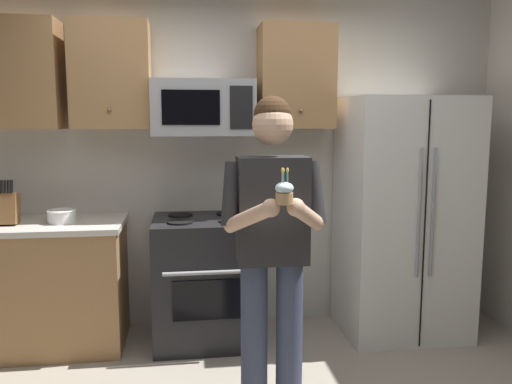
{
  "coord_description": "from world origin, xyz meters",
  "views": [
    {
      "loc": [
        -0.28,
        -2.36,
        1.63
      ],
      "look_at": [
        0.09,
        0.36,
        1.25
      ],
      "focal_mm": 36.21,
      "sensor_mm": 36.0,
      "label": 1
    }
  ],
  "objects_px": {
    "oven_range": "(206,279)",
    "refrigerator": "(403,217)",
    "knife_block": "(6,208)",
    "microwave": "(203,108)",
    "cupcake": "(284,193)",
    "bowl_large_white": "(62,216)",
    "person": "(272,238)"
  },
  "relations": [
    {
      "from": "microwave",
      "to": "person",
      "type": "distance_m",
      "value": 1.38
    },
    {
      "from": "refrigerator",
      "to": "oven_range",
      "type": "bearing_deg",
      "value": 178.5
    },
    {
      "from": "knife_block",
      "to": "cupcake",
      "type": "bearing_deg",
      "value": -37.67
    },
    {
      "from": "microwave",
      "to": "bowl_large_white",
      "type": "distance_m",
      "value": 1.26
    },
    {
      "from": "oven_range",
      "to": "person",
      "type": "bearing_deg",
      "value": -71.94
    },
    {
      "from": "bowl_large_white",
      "to": "person",
      "type": "bearing_deg",
      "value": -36.77
    },
    {
      "from": "refrigerator",
      "to": "cupcake",
      "type": "distance_m",
      "value": 1.79
    },
    {
      "from": "refrigerator",
      "to": "bowl_large_white",
      "type": "height_order",
      "value": "refrigerator"
    },
    {
      "from": "cupcake",
      "to": "refrigerator",
      "type": "bearing_deg",
      "value": 47.9
    },
    {
      "from": "oven_range",
      "to": "bowl_large_white",
      "type": "relative_size",
      "value": 4.67
    },
    {
      "from": "person",
      "to": "cupcake",
      "type": "relative_size",
      "value": 10.13
    },
    {
      "from": "bowl_large_white",
      "to": "cupcake",
      "type": "height_order",
      "value": "cupcake"
    },
    {
      "from": "microwave",
      "to": "cupcake",
      "type": "distance_m",
      "value": 1.55
    },
    {
      "from": "microwave",
      "to": "cupcake",
      "type": "relative_size",
      "value": 4.26
    },
    {
      "from": "refrigerator",
      "to": "knife_block",
      "type": "distance_m",
      "value": 2.87
    },
    {
      "from": "knife_block",
      "to": "bowl_large_white",
      "type": "xyz_separation_m",
      "value": [
        0.36,
        0.02,
        -0.07
      ]
    },
    {
      "from": "oven_range",
      "to": "cupcake",
      "type": "distance_m",
      "value": 1.61
    },
    {
      "from": "microwave",
      "to": "cupcake",
      "type": "bearing_deg",
      "value": -77.28
    },
    {
      "from": "knife_block",
      "to": "oven_range",
      "type": "bearing_deg",
      "value": 1.25
    },
    {
      "from": "oven_range",
      "to": "refrigerator",
      "type": "bearing_deg",
      "value": -1.5
    },
    {
      "from": "knife_block",
      "to": "person",
      "type": "xyz_separation_m",
      "value": [
        1.69,
        -0.98,
        -0.04
      ]
    },
    {
      "from": "cupcake",
      "to": "bowl_large_white",
      "type": "bearing_deg",
      "value": 135.15
    },
    {
      "from": "refrigerator",
      "to": "person",
      "type": "bearing_deg",
      "value": -140.44
    },
    {
      "from": "knife_block",
      "to": "person",
      "type": "relative_size",
      "value": 0.18
    },
    {
      "from": "oven_range",
      "to": "microwave",
      "type": "bearing_deg",
      "value": 89.98
    },
    {
      "from": "oven_range",
      "to": "refrigerator",
      "type": "distance_m",
      "value": 1.56
    },
    {
      "from": "knife_block",
      "to": "person",
      "type": "bearing_deg",
      "value": -30.01
    },
    {
      "from": "knife_block",
      "to": "person",
      "type": "height_order",
      "value": "person"
    },
    {
      "from": "oven_range",
      "to": "microwave",
      "type": "xyz_separation_m",
      "value": [
        0.0,
        0.12,
        1.26
      ]
    },
    {
      "from": "bowl_large_white",
      "to": "oven_range",
      "type": "bearing_deg",
      "value": 0.81
    },
    {
      "from": "person",
      "to": "cupcake",
      "type": "xyz_separation_m",
      "value": [
        0.0,
        -0.33,
        0.3
      ]
    },
    {
      "from": "refrigerator",
      "to": "bowl_large_white",
      "type": "xyz_separation_m",
      "value": [
        -2.5,
        0.03,
        0.07
      ]
    }
  ]
}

